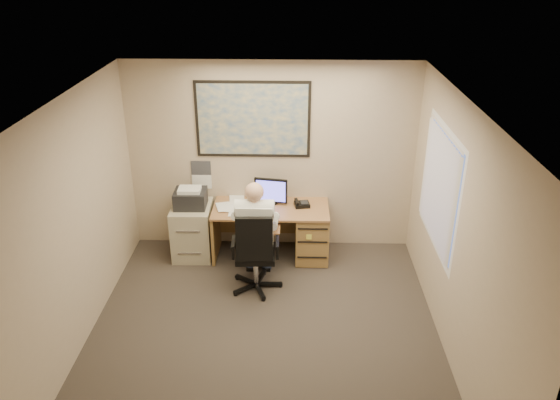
{
  "coord_description": "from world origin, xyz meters",
  "views": [
    {
      "loc": [
        0.33,
        -4.88,
        4.06
      ],
      "look_at": [
        0.15,
        1.3,
        1.14
      ],
      "focal_mm": 35.0,
      "sensor_mm": 36.0,
      "label": 1
    }
  ],
  "objects_px": {
    "person": "(255,237)",
    "office_chair": "(255,267)",
    "desk": "(295,227)",
    "filing_cabinet": "(193,226)"
  },
  "relations": [
    {
      "from": "desk",
      "to": "filing_cabinet",
      "type": "height_order",
      "value": "desk"
    },
    {
      "from": "office_chair",
      "to": "person",
      "type": "height_order",
      "value": "person"
    },
    {
      "from": "desk",
      "to": "filing_cabinet",
      "type": "relative_size",
      "value": 1.53
    },
    {
      "from": "filing_cabinet",
      "to": "office_chair",
      "type": "relative_size",
      "value": 0.92
    },
    {
      "from": "filing_cabinet",
      "to": "office_chair",
      "type": "xyz_separation_m",
      "value": [
        0.95,
        -0.88,
        -0.12
      ]
    },
    {
      "from": "person",
      "to": "office_chair",
      "type": "bearing_deg",
      "value": -90.78
    },
    {
      "from": "filing_cabinet",
      "to": "office_chair",
      "type": "height_order",
      "value": "office_chair"
    },
    {
      "from": "filing_cabinet",
      "to": "office_chair",
      "type": "bearing_deg",
      "value": -44.08
    },
    {
      "from": "filing_cabinet",
      "to": "office_chair",
      "type": "distance_m",
      "value": 1.29
    },
    {
      "from": "filing_cabinet",
      "to": "person",
      "type": "height_order",
      "value": "person"
    }
  ]
}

